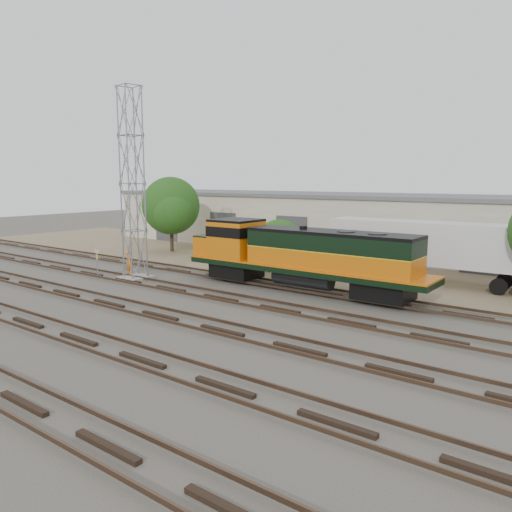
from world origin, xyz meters
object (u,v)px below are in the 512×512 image
Objects in this scene: signal_tower at (133,188)px; semi_trailer at (433,245)px; locomotive at (299,254)px; worker at (129,262)px.

signal_tower is 19.72m from semi_trailer.
locomotive is 1.26× the size of signal_tower.
semi_trailer is (16.27, 10.55, -3.61)m from signal_tower.
semi_trailer is (5.69, 6.92, 0.28)m from locomotive.
signal_tower reaches higher than semi_trailer.
worker is (-12.44, -2.70, -1.37)m from locomotive.
locomotive reaches higher than worker.
signal_tower reaches higher than worker.
worker is at bearing -167.78° from locomotive.
worker is 0.13× the size of semi_trailer.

